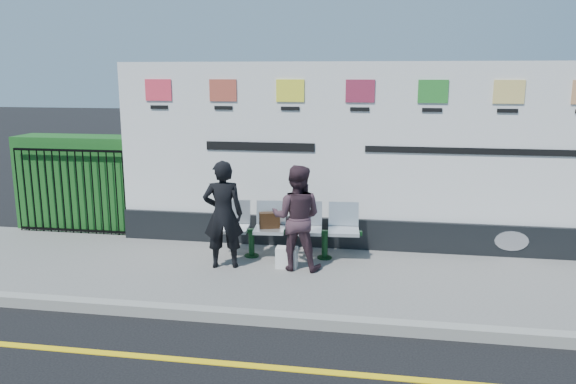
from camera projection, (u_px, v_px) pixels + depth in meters
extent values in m
plane|color=black|center=(288.00, 369.00, 5.69)|extent=(80.00, 80.00, 0.00)
cube|color=slate|center=(317.00, 277.00, 8.09)|extent=(14.00, 3.00, 0.12)
cube|color=gray|center=(302.00, 321.00, 6.64)|extent=(14.00, 0.18, 0.14)
cube|color=yellow|center=(288.00, 369.00, 5.69)|extent=(14.00, 0.10, 0.01)
cube|color=black|center=(357.00, 232.00, 9.25)|extent=(8.00, 0.30, 0.50)
cube|color=silver|center=(359.00, 142.00, 8.93)|extent=(8.00, 0.14, 2.50)
cube|color=#19541B|center=(83.00, 182.00, 10.37)|extent=(2.35, 0.70, 1.70)
imported|color=black|center=(223.00, 214.00, 8.19)|extent=(0.65, 0.50, 1.60)
imported|color=#3A262E|center=(297.00, 218.00, 8.13)|extent=(0.77, 0.61, 1.54)
cube|color=black|center=(269.00, 220.00, 8.68)|extent=(0.34, 0.22, 0.25)
cube|color=silver|center=(287.00, 257.00, 8.28)|extent=(0.31, 0.19, 0.31)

